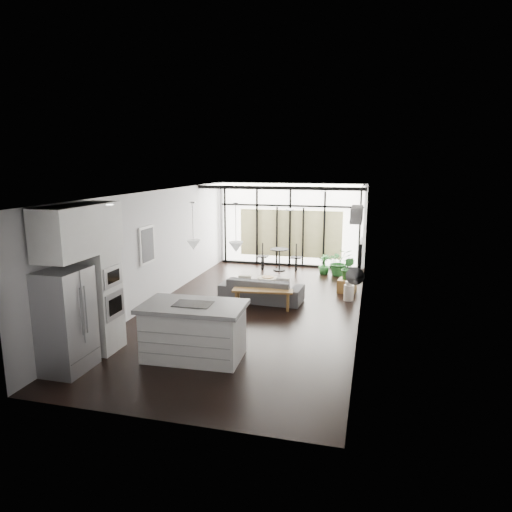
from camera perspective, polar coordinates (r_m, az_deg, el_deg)
The scene contains 28 objects.
floor at distance 11.07m, azimuth -0.39°, elevation -6.65°, with size 5.00×10.00×0.00m, color black.
ceiling at distance 10.53m, azimuth -0.41°, elevation 7.97°, with size 5.00×10.00×0.00m, color white.
wall_left at distance 11.60m, azimuth -12.43°, elevation 1.06°, with size 0.02×10.00×2.80m, color silver.
wall_right at distance 10.37m, azimuth 13.07°, elevation -0.21°, with size 0.02×10.00×2.80m, color silver.
wall_back at distance 15.54m, azimuth 4.35°, elevation 3.93°, with size 5.00×0.02×2.80m, color silver.
wall_front at distance 6.18m, azimuth -12.52°, elevation -8.27°, with size 5.00×0.02×2.80m, color silver.
glazing at distance 15.42m, azimuth 4.27°, elevation 3.87°, with size 5.00×0.20×2.80m, color black.
skylight at distance 14.43m, azimuth 3.72°, elevation 8.82°, with size 4.70×1.90×0.06m, color white.
neighbour_building at distance 15.53m, azimuth 4.30°, elevation 2.81°, with size 3.50×0.02×1.60m, color beige.
island at distance 8.37m, azimuth -7.78°, elevation -9.28°, with size 1.84×1.09×1.01m, color silver.
cooktop at distance 8.20m, azimuth -7.88°, elevation -5.96°, with size 0.67×0.44×0.01m, color black.
fridge at distance 8.32m, azimuth -22.71°, elevation -7.48°, with size 0.68×0.85×1.76m, color #9FA0A5.
appliance_column at distance 8.88m, azimuth -19.22°, elevation -3.40°, with size 0.66×0.69×2.54m, color silver.
upper_cabinets at distance 8.30m, azimuth -21.25°, elevation 3.05°, with size 0.62×1.75×0.86m, color silver.
pendant_left at distance 8.25m, azimuth -7.84°, elevation 1.37°, with size 0.26×0.26×0.18m, color white.
pendant_right at distance 7.99m, azimuth -2.52°, elevation 1.13°, with size 0.26×0.26×0.18m, color white.
sofa at distance 11.61m, azimuth 0.67°, elevation -3.68°, with size 2.09×0.61×0.82m, color #454547.
console_bench at distance 11.06m, azimuth 0.83°, elevation -5.41°, with size 1.46×0.36×0.47m, color brown.
pouf at distance 12.32m, azimuth 1.47°, elevation -3.68°, with size 0.55×0.55×0.44m, color beige.
crate at distance 12.68m, azimuth 11.31°, elevation -3.66°, with size 0.47×0.47×0.36m, color brown.
plant_tall at distance 14.46m, azimuth 10.33°, elevation -1.10°, with size 0.77×0.85×0.67m, color #235F26.
plant_med at distance 14.55m, azimuth 8.50°, elevation -1.59°, with size 0.35×0.63×0.35m, color #235F26.
plant_crate at distance 12.60m, azimuth 11.37°, elevation -2.28°, with size 0.34×0.62×0.28m, color #235F26.
milk_can at distance 11.92m, azimuth 11.53°, elevation -4.28°, with size 0.26×0.26×0.50m, color silver.
bistro_set at distance 14.89m, azimuth 2.93°, elevation -0.40°, with size 1.56×0.62×0.75m, color black.
tv at distance 11.37m, azimuth 13.00°, elevation 0.31°, with size 0.05×1.10×0.65m, color black.
ac_unit at distance 9.42m, azimuth 12.49°, elevation 5.12°, with size 0.22×0.90×0.30m, color silver.
framed_art at distance 11.12m, azimuth -13.48°, elevation 1.35°, with size 0.04×0.70×0.90m, color black.
Camera 1 is at (2.70, -10.16, 3.48)m, focal length 32.00 mm.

